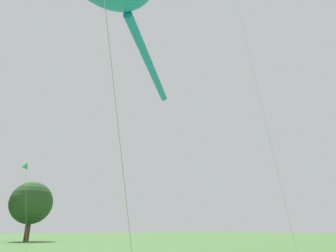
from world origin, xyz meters
TOP-DOWN VIEW (x-y plane):
  - small_kite_box_yellow at (0.18, 25.05)m, footprint 1.91×2.15m
  - tree_pine_center at (9.06, 51.15)m, footprint 6.42×6.42m

SIDE VIEW (x-z plane):
  - tree_pine_center at x=9.06m, z-range 1.19..10.06m
  - small_kite_box_yellow at x=0.18m, z-range 2.99..9.65m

